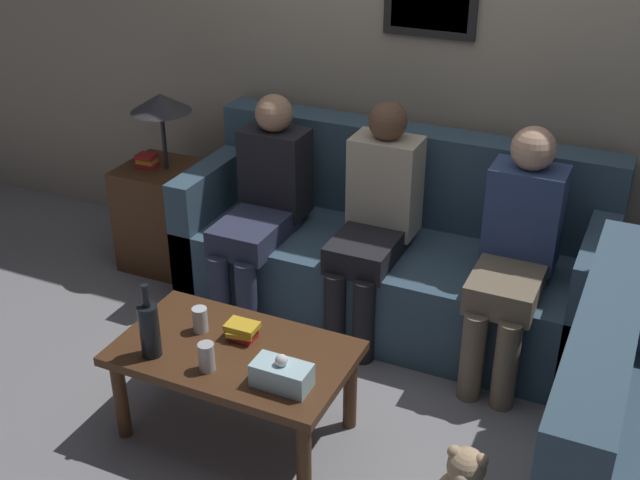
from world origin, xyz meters
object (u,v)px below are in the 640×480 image
Objects in this scene: drinking_glass at (200,320)px; person_middle at (376,214)px; couch_main at (392,256)px; wine_bottle at (149,329)px; person_right at (516,247)px; coffee_table at (234,361)px; person_left at (264,200)px.

drinking_glass is 0.09× the size of person_middle.
person_middle reaches higher than couch_main.
drinking_glass is at bearing 68.70° from wine_bottle.
person_right is (0.71, -0.05, 0.00)m from person_middle.
person_middle reaches higher than coffee_table.
couch_main is at bearing 77.41° from coffee_table.
person_left is at bearing 111.03° from coffee_table.
wine_bottle is 2.97× the size of drinking_glass.
wine_bottle is 1.68m from person_right.
coffee_table is at bearing 30.41° from wine_bottle.
person_right is (0.93, 0.98, 0.27)m from coffee_table.
person_right is (1.31, 0.01, 0.02)m from person_left.
couch_main is 2.21× the size of coffee_table.
wine_bottle is at bearing -111.30° from drinking_glass.
coffee_table is 2.97× the size of wine_bottle.
person_left reaches higher than couch_main.
couch_main is 6.56× the size of wine_bottle.
coffee_table is 8.81× the size of drinking_glass.
person_middle is (0.23, 1.03, 0.27)m from coffee_table.
wine_bottle is (-0.55, -1.37, 0.22)m from couch_main.
person_left is (-0.09, 1.14, 0.07)m from wine_bottle.
person_right reaches higher than person_left.
person_right is at bearing -4.17° from person_middle.
drinking_glass is 0.09× the size of person_right.
wine_bottle reaches higher than coffee_table.
person_right reaches higher than drinking_glass.
person_left reaches higher than drinking_glass.
coffee_table is at bearing -17.35° from drinking_glass.
person_left is 0.60m from person_middle.
wine_bottle is at bearing -112.08° from couch_main.
couch_main reaches higher than coffee_table.
person_left is 0.98× the size of person_right.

